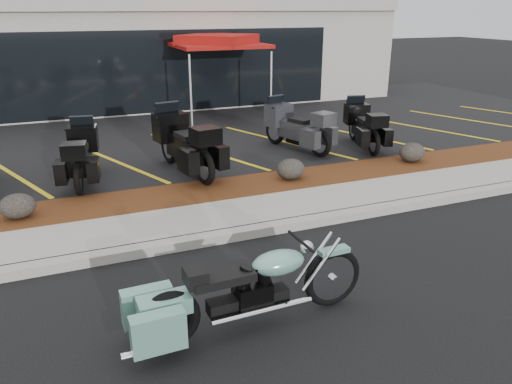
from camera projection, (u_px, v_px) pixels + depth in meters
name	position (u px, v px, depth m)	size (l,w,h in m)	color
ground	(310.00, 253.00, 7.49)	(90.00, 90.00, 0.00)	black
curb	(285.00, 226.00, 8.25)	(24.00, 0.25, 0.15)	gray
sidewalk	(268.00, 211.00, 8.86)	(24.00, 1.20, 0.15)	gray
mulch_bed	(244.00, 189.00, 9.90)	(24.00, 1.20, 0.16)	#3B1D0D
upper_lot	(178.00, 131.00, 14.59)	(26.00, 9.60, 0.15)	black
dealership_building	(137.00, 47.00, 19.36)	(18.00, 8.16, 4.00)	#9A968B
boulder_left	(17.00, 206.00, 8.28)	(0.59, 0.49, 0.42)	black
boulder_mid	(291.00, 169.00, 10.16)	(0.59, 0.49, 0.42)	black
boulder_right	(412.00, 152.00, 11.31)	(0.61, 0.51, 0.43)	black
hero_cruiser	(333.00, 269.00, 6.01)	(2.86, 0.72, 1.01)	#659D8D
touring_black_front	(84.00, 144.00, 10.56)	(2.08, 0.79, 1.21)	black
touring_black_mid	(168.00, 133.00, 11.06)	(2.40, 0.92, 1.40)	black
touring_grey	(275.00, 120.00, 12.67)	(2.16, 0.83, 1.26)	#333439
touring_black_rear	(355.00, 118.00, 13.02)	(2.05, 0.78, 1.19)	black
traffic_cone	(175.00, 126.00, 13.75)	(0.32, 0.32, 0.46)	#FE5608
popup_canopy	(218.00, 42.00, 15.48)	(3.42, 3.42, 2.53)	silver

